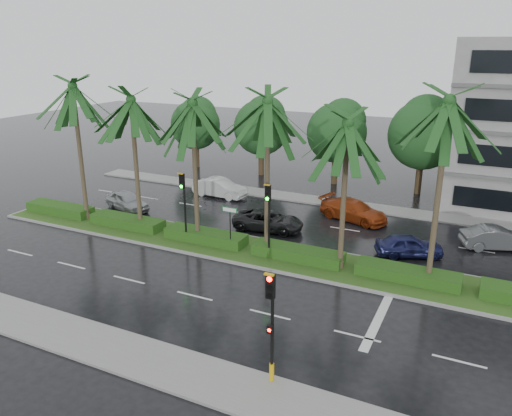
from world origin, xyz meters
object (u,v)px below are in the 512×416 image
at_px(car_white, 220,188).
at_px(car_red, 354,210).
at_px(signal_median_left, 183,197).
at_px(car_grey, 497,238).
at_px(car_darkgrey, 268,221).
at_px(street_sign, 230,218).
at_px(car_silver, 127,201).
at_px(signal_near, 271,323).
at_px(car_blue, 409,246).

relative_size(car_white, car_red, 0.90).
relative_size(signal_median_left, car_grey, 1.07).
bearing_deg(car_darkgrey, street_sign, 166.90).
height_order(car_silver, car_red, car_red).
xyz_separation_m(signal_near, car_grey, (7.00, 17.13, -1.83)).
distance_m(car_silver, car_grey, 24.78).
xyz_separation_m(car_white, car_grey, (20.00, -2.04, -0.05)).
xyz_separation_m(car_blue, car_grey, (4.50, 3.35, 0.03)).
xyz_separation_m(car_red, car_blue, (4.50, -4.62, -0.06)).
bearing_deg(signal_median_left, car_grey, 23.63).
xyz_separation_m(signal_median_left, car_grey, (17.00, 7.44, -2.33)).
relative_size(signal_median_left, car_white, 1.00).
bearing_deg(signal_median_left, car_red, 47.43).
bearing_deg(car_silver, car_white, -18.60).
relative_size(car_darkgrey, car_blue, 1.21).
bearing_deg(car_blue, signal_median_left, 83.54).
bearing_deg(car_red, signal_median_left, 154.54).
height_order(car_white, car_blue, car_white).
height_order(street_sign, car_silver, street_sign).
bearing_deg(car_silver, car_darkgrey, -66.87).
height_order(street_sign, car_darkgrey, street_sign).
distance_m(car_silver, car_red, 16.29).
bearing_deg(car_white, car_blue, -106.00).
height_order(car_red, car_blue, car_red).
bearing_deg(signal_near, car_grey, 67.77).
distance_m(signal_median_left, car_darkgrey, 6.12).
xyz_separation_m(signal_median_left, car_silver, (-7.50, 3.70, -2.32)).
distance_m(car_white, car_grey, 20.10).
height_order(car_silver, car_blue, car_silver).
distance_m(signal_median_left, car_white, 10.20).
bearing_deg(car_grey, signal_near, 136.34).
height_order(signal_median_left, car_silver, signal_median_left).
relative_size(signal_median_left, car_silver, 1.09).
bearing_deg(car_white, street_sign, -143.97).
xyz_separation_m(car_darkgrey, car_blue, (9.00, -0.35, 0.01)).
height_order(signal_near, car_red, signal_near).
relative_size(signal_median_left, car_blue, 1.15).
bearing_deg(car_white, car_grey, -92.64).
distance_m(car_darkgrey, car_red, 6.21).
xyz_separation_m(signal_near, street_sign, (-7.00, 9.87, -0.38)).
height_order(car_white, car_red, car_white).
height_order(signal_median_left, street_sign, signal_median_left).
bearing_deg(street_sign, car_blue, 22.34).
height_order(signal_near, car_blue, signal_near).
distance_m(signal_near, car_red, 18.59).
bearing_deg(car_blue, car_silver, 66.54).
relative_size(signal_median_left, car_red, 0.90).
bearing_deg(signal_near, car_blue, 79.71).
distance_m(signal_near, car_silver, 22.11).
distance_m(car_silver, car_darkgrey, 11.02).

